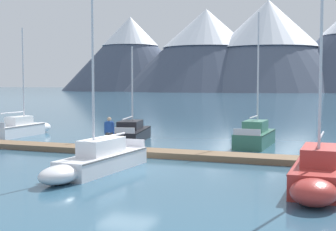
{
  "coord_description": "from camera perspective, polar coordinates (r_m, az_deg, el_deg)",
  "views": [
    {
      "loc": [
        8.4,
        -19.53,
        3.83
      ],
      "look_at": [
        0.0,
        6.0,
        2.0
      ],
      "focal_mm": 51.09,
      "sensor_mm": 36.0,
      "label": 1
    }
  ],
  "objects": [
    {
      "name": "ground_plane",
      "position": [
        21.6,
        -5.01,
        -6.33
      ],
      "size": [
        700.0,
        700.0,
        0.0
      ],
      "primitive_type": "plane",
      "color": "#335B75"
    },
    {
      "name": "mountain_west_summit",
      "position": [
        246.42,
        -4.51,
        7.51
      ],
      "size": [
        69.46,
        69.46,
        37.37
      ],
      "color": "#424C60",
      "rests_on": "ground"
    },
    {
      "name": "mountain_central_massif",
      "position": [
        229.18,
        4.56,
        8.03
      ],
      "size": [
        83.02,
        83.02,
        38.66
      ],
      "color": "#424C60",
      "rests_on": "ground"
    },
    {
      "name": "mountain_shoulder_ridge",
      "position": [
        226.45,
        11.83,
        8.49
      ],
      "size": [
        85.22,
        85.22,
        41.78
      ],
      "color": "#4C566B",
      "rests_on": "ground"
    },
    {
      "name": "dock",
      "position": [
        25.25,
        -1.42,
        -4.5
      ],
      "size": [
        29.84,
        3.12,
        0.3
      ],
      "color": "brown",
      "rests_on": "ground"
    },
    {
      "name": "sailboat_nearest_berth",
      "position": [
        36.37,
        -16.85,
        -1.42
      ],
      "size": [
        1.56,
        6.08,
        7.81
      ],
      "color": "white",
      "rests_on": "ground"
    },
    {
      "name": "sailboat_mid_dock_port",
      "position": [
        32.1,
        -4.42,
        -2.03
      ],
      "size": [
        2.9,
        6.54,
        6.29
      ],
      "color": "black",
      "rests_on": "ground"
    },
    {
      "name": "sailboat_mid_dock_starboard",
      "position": [
        20.64,
        -8.56,
        -5.29
      ],
      "size": [
        2.07,
        6.99,
        9.16
      ],
      "color": "silver",
      "rests_on": "ground"
    },
    {
      "name": "sailboat_far_berth",
      "position": [
        30.06,
        10.55,
        -2.35
      ],
      "size": [
        2.04,
        6.17,
        8.16
      ],
      "color": "#336B56",
      "rests_on": "ground"
    },
    {
      "name": "sailboat_outer_slip",
      "position": [
        18.1,
        17.56,
        -6.56
      ],
      "size": [
        2.01,
        6.71,
        9.17
      ],
      "color": "#B2332D",
      "rests_on": "ground"
    },
    {
      "name": "person_on_dock",
      "position": [
        26.08,
        -7.02,
        -1.79
      ],
      "size": [
        0.59,
        0.23,
        1.69
      ],
      "color": "brown",
      "rests_on": "dock"
    }
  ]
}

